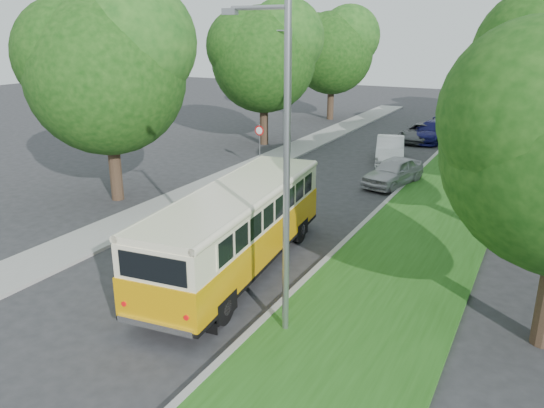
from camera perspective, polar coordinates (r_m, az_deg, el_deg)
The scene contains 13 objects.
ground at distance 17.89m, azimuth -7.43°, elevation -6.34°, with size 120.00×120.00×0.00m, color #2A2A2D.
curb at distance 20.49m, azimuth 9.05°, elevation -2.93°, with size 0.20×70.00×0.15m, color gray.
grass_verge at distance 19.94m, azimuth 15.44°, elevation -4.02°, with size 4.50×70.00×0.13m, color #225216.
sidewalk at distance 24.31m, azimuth -9.98°, elevation 0.38°, with size 2.20×70.00×0.12m, color gray.
treeline at distance 31.87m, azimuth 16.74°, elevation 14.85°, with size 24.27×41.91×9.46m.
lamppost_near at distance 12.33m, azimuth 1.20°, elevation 4.04°, with size 1.71×0.16×8.00m.
lamppost_far at distance 32.65m, azimuth 1.81°, elevation 12.45°, with size 1.71×0.16×7.50m.
warning_sign at distance 29.38m, azimuth -1.37°, elevation 7.07°, with size 0.56×0.10×2.50m.
vintage_bus at distance 16.71m, azimuth -3.75°, elevation -2.86°, with size 2.41×9.36×2.78m, color #E09C07, non-canonical shape.
car_silver at distance 27.05m, azimuth 12.92°, elevation 3.42°, with size 1.64×4.07×1.39m, color #B1B2B6.
car_white at distance 31.97m, azimuth 12.57°, elevation 5.76°, with size 1.55×4.45×1.47m, color silver.
car_blue at distance 38.62m, azimuth 16.89°, elevation 7.47°, with size 1.98×4.86×1.41m, color #131456.
car_grey at distance 38.42m, azimuth 15.66°, elevation 7.39°, with size 2.06×4.46×1.24m, color #53555A.
Camera 1 is at (9.55, -13.20, 7.39)m, focal length 35.00 mm.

